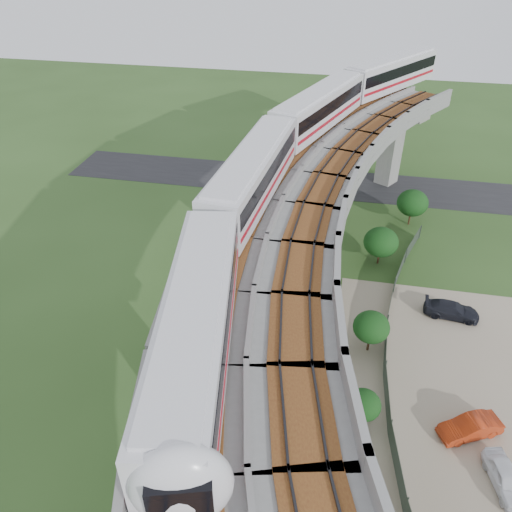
# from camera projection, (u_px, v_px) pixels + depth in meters

# --- Properties ---
(ground) EXTENTS (160.00, 160.00, 0.00)m
(ground) POSITION_uv_depth(u_px,v_px,m) (266.00, 359.00, 36.75)
(ground) COLOR #2C491D
(ground) RESTS_ON ground
(dirt_lot) EXTENTS (18.00, 26.00, 0.04)m
(dirt_lot) POSITION_uv_depth(u_px,v_px,m) (469.00, 410.00, 32.89)
(dirt_lot) COLOR gray
(dirt_lot) RESTS_ON ground
(asphalt_road) EXTENTS (60.00, 8.00, 0.03)m
(asphalt_road) POSITION_uv_depth(u_px,v_px,m) (309.00, 182.00, 61.01)
(asphalt_road) COLOR #232326
(asphalt_road) RESTS_ON ground
(viaduct) EXTENTS (19.58, 73.98, 11.40)m
(viaduct) POSITION_uv_depth(u_px,v_px,m) (329.00, 265.00, 31.01)
(viaduct) COLOR #99968E
(viaduct) RESTS_ON ground
(metro_train) EXTENTS (17.31, 60.14, 3.64)m
(metro_train) POSITION_uv_depth(u_px,v_px,m) (313.00, 143.00, 38.86)
(metro_train) COLOR silver
(metro_train) RESTS_ON ground
(fence) EXTENTS (3.87, 38.73, 1.50)m
(fence) POSITION_uv_depth(u_px,v_px,m) (404.00, 371.00, 34.77)
(fence) COLOR #2D382D
(fence) RESTS_ON ground
(tree_0) EXTENTS (3.18, 3.18, 3.90)m
(tree_0) POSITION_uv_depth(u_px,v_px,m) (413.00, 203.00, 51.23)
(tree_0) COLOR #382314
(tree_0) RESTS_ON ground
(tree_1) EXTENTS (3.17, 3.17, 3.70)m
(tree_1) POSITION_uv_depth(u_px,v_px,m) (381.00, 242.00, 45.48)
(tree_1) COLOR #382314
(tree_1) RESTS_ON ground
(tree_2) EXTENTS (2.68, 2.68, 3.45)m
(tree_2) POSITION_uv_depth(u_px,v_px,m) (371.00, 327.00, 36.18)
(tree_2) COLOR #382314
(tree_2) RESTS_ON ground
(tree_3) EXTENTS (2.21, 2.21, 2.69)m
(tree_3) POSITION_uv_depth(u_px,v_px,m) (363.00, 405.00, 31.14)
(tree_3) COLOR #382314
(tree_3) RESTS_ON ground
(car_white) EXTENTS (2.34, 3.99, 1.28)m
(car_white) POSITION_uv_depth(u_px,v_px,m) (506.00, 478.00, 28.24)
(car_white) COLOR white
(car_white) RESTS_ON dirt_lot
(car_red) EXTENTS (4.20, 3.01, 1.32)m
(car_red) POSITION_uv_depth(u_px,v_px,m) (470.00, 427.00, 31.01)
(car_red) COLOR #A92D0F
(car_red) RESTS_ON dirt_lot
(car_dark) EXTENTS (4.48, 2.17, 1.26)m
(car_dark) POSITION_uv_depth(u_px,v_px,m) (452.00, 310.00, 40.25)
(car_dark) COLOR black
(car_dark) RESTS_ON dirt_lot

